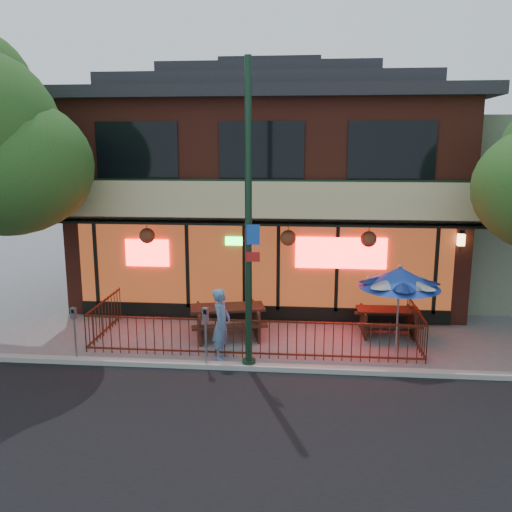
{
  "coord_description": "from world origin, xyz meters",
  "views": [
    {
      "loc": [
        1.26,
        -12.3,
        5.14
      ],
      "look_at": [
        -0.05,
        2.0,
        2.19
      ],
      "focal_mm": 38.0,
      "sensor_mm": 36.0,
      "label": 1
    }
  ],
  "objects": [
    {
      "name": "curb",
      "position": [
        0.0,
        -0.5,
        0.06
      ],
      "size": [
        80.0,
        0.25,
        0.12
      ],
      "primitive_type": "cube",
      "color": "#999993",
      "rests_on": "ground"
    },
    {
      "name": "ground",
      "position": [
        0.0,
        0.0,
        0.0
      ],
      "size": [
        80.0,
        80.0,
        0.0
      ],
      "primitive_type": "plane",
      "color": "gray",
      "rests_on": "ground"
    },
    {
      "name": "restaurant_building",
      "position": [
        0.0,
        7.11,
        4.13
      ],
      "size": [
        12.96,
        9.49,
        8.05
      ],
      "color": "maroon",
      "rests_on": "ground"
    },
    {
      "name": "parking_meter_near",
      "position": [
        -1.0,
        -0.48,
        0.99
      ],
      "size": [
        0.16,
        0.14,
        1.46
      ],
      "color": "gray",
      "rests_on": "ground"
    },
    {
      "name": "picnic_table_right",
      "position": [
        3.57,
        2.26,
        0.47
      ],
      "size": [
        1.71,
        1.33,
        0.72
      ],
      "color": "black",
      "rests_on": "ground"
    },
    {
      "name": "patio_umbrella",
      "position": [
        3.6,
        0.89,
        1.95
      ],
      "size": [
        2.0,
        1.99,
        2.28
      ],
      "color": "gray",
      "rests_on": "ground"
    },
    {
      "name": "picnic_table_left",
      "position": [
        -0.8,
        1.68,
        0.56
      ],
      "size": [
        2.28,
        1.94,
        0.85
      ],
      "color": "#3D2016",
      "rests_on": "ground"
    },
    {
      "name": "patio_fence",
      "position": [
        0.0,
        0.5,
        0.63
      ],
      "size": [
        8.44,
        2.62,
        1.0
      ],
      "color": "#471A0F",
      "rests_on": "ground"
    },
    {
      "name": "pedestrian",
      "position": [
        -0.72,
        0.1,
        0.88
      ],
      "size": [
        0.52,
        0.7,
        1.77
      ],
      "primitive_type": "imported",
      "rotation": [
        0.0,
        0.0,
        1.42
      ],
      "color": "#4F779F",
      "rests_on": "ground"
    },
    {
      "name": "parking_meter_far",
      "position": [
        -4.2,
        -0.4,
        0.92
      ],
      "size": [
        0.14,
        0.13,
        1.35
      ],
      "color": "gray",
      "rests_on": "ground"
    },
    {
      "name": "street_light",
      "position": [
        0.0,
        -0.4,
        3.15
      ],
      "size": [
        0.43,
        0.32,
        7.0
      ],
      "color": "black",
      "rests_on": "ground"
    }
  ]
}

